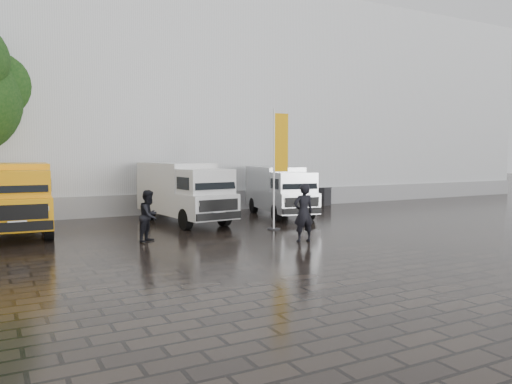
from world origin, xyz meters
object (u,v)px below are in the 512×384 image
at_px(van_yellow, 18,199).
at_px(flagpole, 278,163).
at_px(van_white, 184,193).
at_px(wheelie_bin, 324,196).
at_px(person_front, 304,213).
at_px(person_tent, 149,216).
at_px(van_silver, 280,192).

bearing_deg(van_yellow, flagpole, -17.77).
relative_size(van_yellow, van_white, 0.95).
relative_size(flagpole, wheelie_bin, 4.61).
relative_size(wheelie_bin, person_front, 0.52).
bearing_deg(flagpole, person_front, -103.39).
relative_size(wheelie_bin, person_tent, 0.59).
xyz_separation_m(van_white, van_silver, (4.73, -0.03, -0.11)).
relative_size(flagpole, person_front, 2.40).
height_order(van_yellow, wheelie_bin, van_yellow).
bearing_deg(van_white, person_front, -79.27).
bearing_deg(flagpole, van_yellow, 158.82).
bearing_deg(person_front, wheelie_bin, -121.70).
bearing_deg(person_tent, van_yellow, 89.60).
bearing_deg(person_front, van_silver, -106.83).
height_order(van_yellow, van_white, van_yellow).
xyz_separation_m(flagpole, person_tent, (-5.19, -0.32, -1.72)).
distance_m(van_yellow, van_silver, 11.14).
xyz_separation_m(van_silver, flagpole, (-2.17, -3.48, 1.43)).
distance_m(van_silver, flagpole, 4.34).
bearing_deg(person_front, van_yellow, -29.61).
relative_size(van_yellow, van_silver, 1.04).
bearing_deg(flagpole, van_silver, 58.04).
xyz_separation_m(flagpole, wheelie_bin, (7.01, 6.61, -2.08)).
distance_m(van_yellow, person_tent, 5.36).
height_order(wheelie_bin, person_front, person_front).
distance_m(van_silver, person_tent, 8.29).
bearing_deg(wheelie_bin, person_tent, -160.78).
height_order(van_white, wheelie_bin, van_white).
bearing_deg(wheelie_bin, van_yellow, -179.25).
bearing_deg(person_tent, van_silver, -18.02).
bearing_deg(van_silver, van_white, -169.70).
relative_size(van_yellow, flagpole, 1.19).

